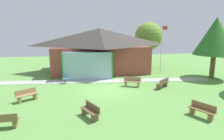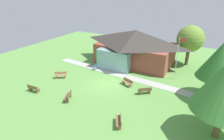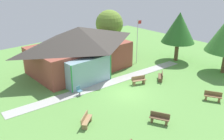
{
  "view_description": "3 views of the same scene",
  "coord_description": "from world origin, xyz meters",
  "px_view_note": "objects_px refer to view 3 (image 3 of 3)",
  "views": [
    {
      "loc": [
        -2.19,
        -15.99,
        5.06
      ],
      "look_at": [
        0.55,
        1.1,
        1.46
      ],
      "focal_mm": 32.26,
      "sensor_mm": 36.0,
      "label": 1
    },
    {
      "loc": [
        10.34,
        -17.52,
        10.67
      ],
      "look_at": [
        -0.03,
        1.09,
        1.35
      ],
      "focal_mm": 30.28,
      "sensor_mm": 36.0,
      "label": 2
    },
    {
      "loc": [
        -15.02,
        -14.72,
        10.83
      ],
      "look_at": [
        0.35,
        2.6,
        1.48
      ],
      "focal_mm": 39.7,
      "sensor_mm": 36.0,
      "label": 3
    }
  ],
  "objects_px": {
    "bench_mid_right": "(161,77)",
    "bench_rear_near_path": "(139,80)",
    "patio_chair_west": "(79,91)",
    "bench_front_center": "(160,118)",
    "flagpole": "(137,39)",
    "tree_behind_pavilion_right": "(109,24)",
    "bench_front_right": "(213,97)",
    "pavilion": "(80,48)",
    "bench_mid_left": "(86,120)",
    "tree_east_hedge": "(179,28)"
  },
  "relations": [
    {
      "from": "patio_chair_west",
      "to": "tree_behind_pavilion_right",
      "type": "relative_size",
      "value": 0.15
    },
    {
      "from": "bench_mid_right",
      "to": "tree_east_hedge",
      "type": "xyz_separation_m",
      "value": [
        6.47,
        2.63,
        3.86
      ]
    },
    {
      "from": "bench_mid_left",
      "to": "tree_behind_pavilion_right",
      "type": "distance_m",
      "value": 18.62
    },
    {
      "from": "pavilion",
      "to": "bench_rear_near_path",
      "type": "xyz_separation_m",
      "value": [
        2.21,
        -7.13,
        -2.22
      ]
    },
    {
      "from": "bench_front_center",
      "to": "patio_chair_west",
      "type": "relative_size",
      "value": 1.79
    },
    {
      "from": "pavilion",
      "to": "patio_chair_west",
      "type": "bearing_deg",
      "value": -126.14
    },
    {
      "from": "bench_front_right",
      "to": "bench_front_center",
      "type": "bearing_deg",
      "value": 53.28
    },
    {
      "from": "patio_chair_west",
      "to": "tree_behind_pavilion_right",
      "type": "bearing_deg",
      "value": -147.23
    },
    {
      "from": "bench_mid_right",
      "to": "tree_behind_pavilion_right",
      "type": "relative_size",
      "value": 0.24
    },
    {
      "from": "bench_mid_left",
      "to": "tree_east_hedge",
      "type": "xyz_separation_m",
      "value": [
        17.23,
        4.06,
        3.86
      ]
    },
    {
      "from": "bench_front_center",
      "to": "patio_chair_west",
      "type": "bearing_deg",
      "value": -12.76
    },
    {
      "from": "flagpole",
      "to": "bench_front_right",
      "type": "distance_m",
      "value": 11.74
    },
    {
      "from": "tree_behind_pavilion_right",
      "to": "patio_chair_west",
      "type": "bearing_deg",
      "value": -142.96
    },
    {
      "from": "pavilion",
      "to": "tree_behind_pavilion_right",
      "type": "bearing_deg",
      "value": 23.57
    },
    {
      "from": "pavilion",
      "to": "bench_mid_left",
      "type": "relative_size",
      "value": 7.97
    },
    {
      "from": "flagpole",
      "to": "tree_east_hedge",
      "type": "relative_size",
      "value": 0.88
    },
    {
      "from": "bench_rear_near_path",
      "to": "bench_front_center",
      "type": "bearing_deg",
      "value": 77.19
    },
    {
      "from": "bench_mid_right",
      "to": "flagpole",
      "type": "bearing_deg",
      "value": 29.86
    },
    {
      "from": "flagpole",
      "to": "pavilion",
      "type": "bearing_deg",
      "value": 158.54
    },
    {
      "from": "bench_mid_left",
      "to": "bench_front_center",
      "type": "bearing_deg",
      "value": 105.1
    },
    {
      "from": "flagpole",
      "to": "bench_front_center",
      "type": "distance_m",
      "value": 13.59
    },
    {
      "from": "bench_front_center",
      "to": "tree_east_hedge",
      "type": "bearing_deg",
      "value": -86.36
    },
    {
      "from": "patio_chair_west",
      "to": "bench_mid_right",
      "type": "bearing_deg",
      "value": 156.46
    },
    {
      "from": "patio_chair_west",
      "to": "bench_front_center",
      "type": "bearing_deg",
      "value": 99.63
    },
    {
      "from": "bench_mid_right",
      "to": "bench_front_center",
      "type": "distance_m",
      "value": 8.11
    },
    {
      "from": "bench_mid_right",
      "to": "bench_front_right",
      "type": "bearing_deg",
      "value": -130.47
    },
    {
      "from": "bench_front_center",
      "to": "tree_behind_pavilion_right",
      "type": "height_order",
      "value": "tree_behind_pavilion_right"
    },
    {
      "from": "flagpole",
      "to": "tree_behind_pavilion_right",
      "type": "relative_size",
      "value": 0.92
    },
    {
      "from": "tree_behind_pavilion_right",
      "to": "bench_rear_near_path",
      "type": "bearing_deg",
      "value": -115.84
    },
    {
      "from": "bench_rear_near_path",
      "to": "tree_behind_pavilion_right",
      "type": "relative_size",
      "value": 0.26
    },
    {
      "from": "bench_mid_left",
      "to": "bench_rear_near_path",
      "type": "bearing_deg",
      "value": 159.72
    },
    {
      "from": "bench_mid_right",
      "to": "bench_rear_near_path",
      "type": "relative_size",
      "value": 0.92
    },
    {
      "from": "bench_front_center",
      "to": "tree_behind_pavilion_right",
      "type": "distance_m",
      "value": 18.74
    },
    {
      "from": "pavilion",
      "to": "bench_rear_near_path",
      "type": "distance_m",
      "value": 7.79
    },
    {
      "from": "bench_mid_left",
      "to": "tree_east_hedge",
      "type": "bearing_deg",
      "value": 157.38
    },
    {
      "from": "flagpole",
      "to": "bench_mid_left",
      "type": "bearing_deg",
      "value": -151.93
    },
    {
      "from": "pavilion",
      "to": "bench_mid_left",
      "type": "distance_m",
      "value": 11.45
    },
    {
      "from": "bench_mid_left",
      "to": "pavilion",
      "type": "bearing_deg",
      "value": -158.66
    },
    {
      "from": "bench_mid_left",
      "to": "bench_rear_near_path",
      "type": "height_order",
      "value": "same"
    },
    {
      "from": "bench_front_center",
      "to": "pavilion",
      "type": "bearing_deg",
      "value": -34.47
    },
    {
      "from": "tree_behind_pavilion_right",
      "to": "tree_east_hedge",
      "type": "bearing_deg",
      "value": -64.99
    },
    {
      "from": "bench_front_right",
      "to": "tree_behind_pavilion_right",
      "type": "bearing_deg",
      "value": -36.98
    },
    {
      "from": "bench_front_center",
      "to": "bench_rear_near_path",
      "type": "height_order",
      "value": "same"
    },
    {
      "from": "tree_east_hedge",
      "to": "tree_behind_pavilion_right",
      "type": "bearing_deg",
      "value": 115.01
    },
    {
      "from": "bench_mid_left",
      "to": "tree_behind_pavilion_right",
      "type": "bearing_deg",
      "value": -172.39
    },
    {
      "from": "bench_rear_near_path",
      "to": "pavilion",
      "type": "bearing_deg",
      "value": -51.21
    },
    {
      "from": "bench_front_center",
      "to": "tree_east_hedge",
      "type": "xyz_separation_m",
      "value": [
        12.92,
        7.55,
        3.86
      ]
    },
    {
      "from": "bench_mid_left",
      "to": "patio_chair_west",
      "type": "bearing_deg",
      "value": -154.38
    },
    {
      "from": "bench_rear_near_path",
      "to": "bench_front_right",
      "type": "height_order",
      "value": "same"
    },
    {
      "from": "patio_chair_west",
      "to": "tree_behind_pavilion_right",
      "type": "distance_m",
      "value": 14.1
    }
  ]
}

